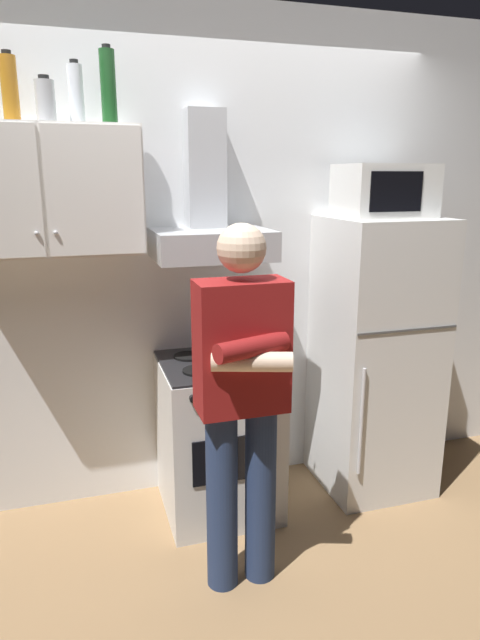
{
  "coord_description": "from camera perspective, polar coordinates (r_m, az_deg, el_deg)",
  "views": [
    {
      "loc": [
        -0.75,
        -2.45,
        1.82
      ],
      "look_at": [
        0.0,
        0.0,
        1.15
      ],
      "focal_mm": 31.15,
      "sensor_mm": 36.0,
      "label": 1
    }
  ],
  "objects": [
    {
      "name": "bottle_canister_steel",
      "position": [
        2.83,
        -19.36,
        20.47
      ],
      "size": [
        0.09,
        0.09,
        0.2
      ],
      "color": "#B2B5BA",
      "rests_on": "upper_cabinet"
    },
    {
      "name": "upper_cabinet",
      "position": [
        2.83,
        -19.48,
        12.41
      ],
      "size": [
        0.9,
        0.37,
        0.6
      ],
      "color": "white"
    },
    {
      "name": "stove_oven",
      "position": [
        3.12,
        -2.26,
        -11.81
      ],
      "size": [
        0.6,
        0.62,
        0.87
      ],
      "color": "silver",
      "rests_on": "ground_plane"
    },
    {
      "name": "range_hood",
      "position": [
        2.92,
        -3.13,
        10.25
      ],
      "size": [
        0.6,
        0.44,
        0.75
      ],
      "color": "#B7BABF"
    },
    {
      "name": "bottle_wine_green",
      "position": [
        2.88,
        -13.38,
        22.25
      ],
      "size": [
        0.07,
        0.07,
        0.35
      ],
      "color": "#19471E",
      "rests_on": "upper_cabinet"
    },
    {
      "name": "bottle_liquor_amber",
      "position": [
        2.86,
        -22.59,
        21.1
      ],
      "size": [
        0.07,
        0.07,
        0.3
      ],
      "color": "#B7721E",
      "rests_on": "upper_cabinet"
    },
    {
      "name": "bottle_vodka_clear",
      "position": [
        2.89,
        -16.5,
        21.35
      ],
      "size": [
        0.07,
        0.07,
        0.29
      ],
      "color": "silver",
      "rests_on": "upper_cabinet"
    },
    {
      "name": "microwave",
      "position": [
        3.18,
        14.6,
        12.74
      ],
      "size": [
        0.48,
        0.37,
        0.28
      ],
      "color": "silver",
      "rests_on": "refrigerator"
    },
    {
      "name": "cooking_pot",
      "position": [
        2.85,
        0.78,
        -3.36
      ],
      "size": [
        0.27,
        0.17,
        0.13
      ],
      "color": "#B7BABF",
      "rests_on": "stove_oven"
    },
    {
      "name": "person_standing",
      "position": [
        2.38,
        0.2,
        -8.08
      ],
      "size": [
        0.38,
        0.33,
        1.64
      ],
      "color": "navy",
      "rests_on": "ground_plane"
    },
    {
      "name": "ground_plane",
      "position": [
        3.14,
        -0.0,
        -20.73
      ],
      "size": [
        7.0,
        7.0,
        0.0
      ],
      "primitive_type": "plane",
      "color": "olive"
    },
    {
      "name": "refrigerator",
      "position": [
        3.33,
        13.74,
        -3.67
      ],
      "size": [
        0.6,
        0.62,
        1.6
      ],
      "color": "silver",
      "rests_on": "ground_plane"
    },
    {
      "name": "back_wall_tiled",
      "position": [
        3.18,
        -3.17,
        6.11
      ],
      "size": [
        4.8,
        0.1,
        2.7
      ],
      "primitive_type": "cube",
      "color": "white",
      "rests_on": "ground_plane"
    }
  ]
}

